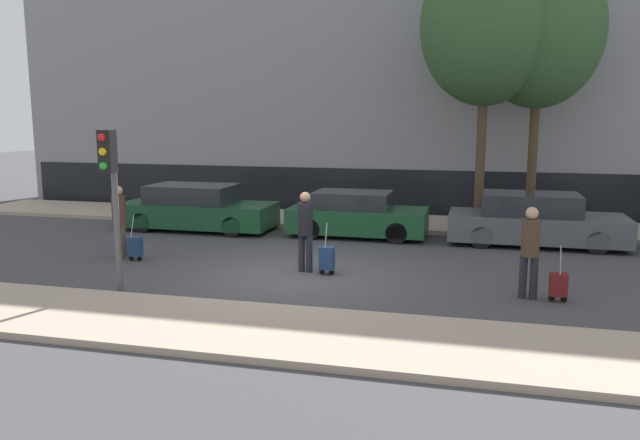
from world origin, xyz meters
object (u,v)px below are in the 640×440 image
at_px(pedestrian_center, 305,226).
at_px(pedestrian_left, 119,217).
at_px(trolley_right, 558,285).
at_px(bare_tree_down_street, 486,25).
at_px(traffic_light, 111,178).
at_px(parked_car_0, 197,209).
at_px(parked_car_1, 357,215).
at_px(trolley_center, 327,258).
at_px(trolley_left, 135,247).
at_px(bare_tree_near_crossing, 540,31).
at_px(parked_car_2, 534,221).
at_px(pedestrian_right, 530,247).

bearing_deg(pedestrian_center, pedestrian_left, 12.02).
height_order(trolley_right, bare_tree_down_street, bare_tree_down_street).
height_order(pedestrian_center, traffic_light, traffic_light).
relative_size(parked_car_0, trolley_right, 4.29).
relative_size(parked_car_0, parked_car_1, 1.18).
relative_size(trolley_center, trolley_right, 1.07).
xyz_separation_m(parked_car_0, pedestrian_left, (-0.15, -4.02, 0.38)).
xyz_separation_m(trolley_right, bare_tree_down_street, (-1.53, 7.12, 5.73)).
distance_m(trolley_left, pedestrian_center, 4.36).
xyz_separation_m(parked_car_1, trolley_right, (4.95, -5.39, -0.29)).
bearing_deg(trolley_right, bare_tree_near_crossing, 89.97).
height_order(parked_car_2, pedestrian_left, pedestrian_left).
relative_size(pedestrian_left, pedestrian_center, 0.99).
bearing_deg(parked_car_2, pedestrian_left, -157.36).
bearing_deg(bare_tree_down_street, parked_car_1, -153.30).
height_order(parked_car_1, pedestrian_left, pedestrian_left).
xyz_separation_m(parked_car_0, traffic_light, (1.57, -6.94, 1.67)).
bearing_deg(trolley_center, trolley_right, -10.73).
bearing_deg(parked_car_0, pedestrian_left, -92.20).
xyz_separation_m(pedestrian_center, bare_tree_near_crossing, (5.28, 6.77, 4.91)).
bearing_deg(parked_car_1, parked_car_0, -178.33).
distance_m(parked_car_1, trolley_left, 6.37).
bearing_deg(bare_tree_down_street, parked_car_2, -48.60).
bearing_deg(parked_car_0, traffic_light, -77.28).
bearing_deg(trolley_left, pedestrian_center, 0.10).
distance_m(pedestrian_left, trolley_right, 10.20).
bearing_deg(pedestrian_center, bare_tree_down_street, -107.42).
height_order(trolley_right, bare_tree_near_crossing, bare_tree_near_crossing).
bearing_deg(bare_tree_near_crossing, trolley_center, -124.53).
distance_m(pedestrian_right, bare_tree_near_crossing, 9.17).
relative_size(pedestrian_right, traffic_light, 0.55).
relative_size(bare_tree_near_crossing, bare_tree_down_street, 0.98).
distance_m(parked_car_0, traffic_light, 7.30).
relative_size(trolley_left, trolley_right, 1.03).
xyz_separation_m(parked_car_2, traffic_light, (-8.34, -7.11, 1.66)).
relative_size(pedestrian_center, trolley_right, 1.66).
xyz_separation_m(trolley_left, pedestrian_right, (9.04, -0.94, 0.67)).
xyz_separation_m(pedestrian_right, bare_tree_down_street, (-0.98, 7.03, 5.04)).
relative_size(parked_car_0, bare_tree_down_street, 0.57).
xyz_separation_m(trolley_right, bare_tree_near_crossing, (0.00, 7.80, 5.61)).
bearing_deg(trolley_center, pedestrian_left, 176.52).
relative_size(trolley_center, pedestrian_right, 0.65).
height_order(pedestrian_center, bare_tree_down_street, bare_tree_down_street).
relative_size(parked_car_0, trolley_center, 4.01).
xyz_separation_m(parked_car_0, trolley_left, (0.36, -4.22, -0.30)).
height_order(parked_car_1, trolley_right, parked_car_1).
height_order(parked_car_0, pedestrian_left, pedestrian_left).
relative_size(parked_car_1, trolley_center, 3.40).
bearing_deg(trolley_left, parked_car_0, 94.87).
bearing_deg(parked_car_2, traffic_light, -139.55).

